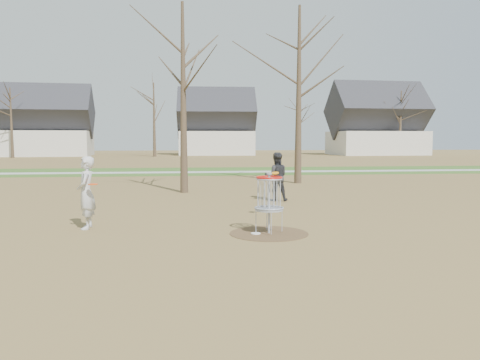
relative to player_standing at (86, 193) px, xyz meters
name	(u,v)px	position (x,y,z in m)	size (l,w,h in m)	color
ground	(269,233)	(4.25, -1.04, -0.87)	(160.00, 160.00, 0.00)	brown
green_band	(216,171)	(4.25, 19.96, -0.86)	(160.00, 8.00, 0.01)	#2D5119
footpath	(217,172)	(4.25, 18.96, -0.85)	(160.00, 1.50, 0.01)	#9E9E99
dirt_circle	(269,233)	(4.25, -1.04, -0.86)	(1.80, 1.80, 0.01)	#47331E
player_standing	(86,193)	(0.00, 0.00, 0.00)	(0.63, 0.42, 1.74)	silver
player_throwing	(276,177)	(5.46, 4.55, -0.02)	(0.82, 0.64, 1.69)	#2C2D30
disc_grounded	(256,233)	(3.94, -1.10, -0.85)	(0.22, 0.22, 0.02)	white
discs_in_play	(195,178)	(2.60, 0.44, 0.30)	(4.78, 1.60, 0.18)	orange
disc_golf_basket	(269,194)	(4.25, -1.04, 0.05)	(0.64, 0.64, 1.35)	#9EA3AD
bare_trees	(225,106)	(6.03, 34.75, 4.48)	(52.62, 44.98, 9.00)	#382B1E
houses_row	(234,129)	(8.57, 51.52, 2.65)	(56.51, 10.01, 7.26)	silver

